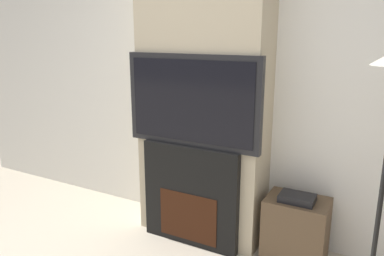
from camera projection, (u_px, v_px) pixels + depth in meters
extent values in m
cube|color=silver|center=(215.00, 73.00, 3.13)|extent=(6.00, 0.06, 2.70)
cube|color=#BCAD8E|center=(204.00, 76.00, 2.94)|extent=(1.04, 0.38, 2.70)
cube|color=black|center=(192.00, 195.00, 3.01)|extent=(0.82, 0.14, 0.83)
cube|color=#33160A|center=(188.00, 217.00, 2.99)|extent=(0.51, 0.01, 0.40)
cube|color=black|center=(192.00, 101.00, 2.82)|extent=(1.10, 0.06, 0.70)
cube|color=black|center=(190.00, 102.00, 2.79)|extent=(1.01, 0.01, 0.62)
cylinder|color=black|center=(382.00, 191.00, 2.23)|extent=(0.03, 0.03, 1.48)
cube|color=brown|center=(296.00, 229.00, 2.81)|extent=(0.45, 0.33, 0.49)
cube|color=black|center=(297.00, 198.00, 2.72)|extent=(0.25, 0.18, 0.05)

